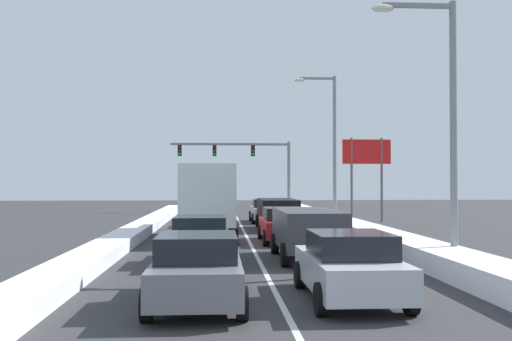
{
  "coord_description": "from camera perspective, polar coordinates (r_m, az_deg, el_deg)",
  "views": [
    {
      "loc": [
        -1.35,
        -6.36,
        2.61
      ],
      "look_at": [
        0.81,
        28.23,
        3.27
      ],
      "focal_mm": 42.22,
      "sensor_mm": 36.0,
      "label": 1
    }
  ],
  "objects": [
    {
      "name": "ground_plane",
      "position": [
        25.23,
        -0.5,
        -7.04
      ],
      "size": [
        121.51,
        121.51,
        0.0
      ],
      "primitive_type": "plane",
      "color": "#333335"
    },
    {
      "name": "lane_stripe_between_right_lane_and_center_lane",
      "position": [
        29.87,
        -0.98,
        -6.1
      ],
      "size": [
        0.14,
        51.41,
        0.01
      ],
      "primitive_type": "cube",
      "color": "silver",
      "rests_on": "ground"
    },
    {
      "name": "snow_bank_right_shoulder",
      "position": [
        30.55,
        9.04,
        -5.38
      ],
      "size": [
        1.57,
        51.41,
        0.64
      ],
      "primitive_type": "cube",
      "color": "white",
      "rests_on": "ground"
    },
    {
      "name": "snow_bank_left_shoulder",
      "position": [
        30.08,
        -11.17,
        -5.59
      ],
      "size": [
        1.27,
        51.41,
        0.49
      ],
      "primitive_type": "cube",
      "color": "white",
      "rests_on": "ground"
    },
    {
      "name": "sedan_silver_right_lane_nearest",
      "position": [
        13.58,
        8.82,
        -8.9
      ],
      "size": [
        2.0,
        4.5,
        1.51
      ],
      "color": "#B7BABF",
      "rests_on": "ground"
    },
    {
      "name": "suv_charcoal_right_lane_second",
      "position": [
        20.42,
        4.92,
        -5.57
      ],
      "size": [
        2.16,
        4.9,
        1.67
      ],
      "color": "#38383D",
      "rests_on": "ground"
    },
    {
      "name": "sedan_red_right_lane_third",
      "position": [
        26.15,
        2.6,
        -5.14
      ],
      "size": [
        2.0,
        4.5,
        1.51
      ],
      "color": "maroon",
      "rests_on": "ground"
    },
    {
      "name": "suv_black_right_lane_fourth",
      "position": [
        33.13,
        2.03,
        -3.85
      ],
      "size": [
        2.16,
        4.9,
        1.67
      ],
      "color": "black",
      "rests_on": "ground"
    },
    {
      "name": "sedan_white_right_lane_fifth",
      "position": [
        39.02,
        0.94,
        -3.81
      ],
      "size": [
        2.0,
        4.5,
        1.51
      ],
      "color": "silver",
      "rests_on": "ground"
    },
    {
      "name": "sedan_gray_center_lane_nearest",
      "position": [
        12.98,
        -5.57,
        -9.27
      ],
      "size": [
        2.0,
        4.5,
        1.51
      ],
      "color": "slate",
      "rests_on": "ground"
    },
    {
      "name": "sedan_green_center_lane_second",
      "position": [
        19.69,
        -5.31,
        -6.47
      ],
      "size": [
        2.0,
        4.5,
        1.51
      ],
      "color": "#1E5633",
      "rests_on": "ground"
    },
    {
      "name": "box_truck_center_lane_third",
      "position": [
        27.53,
        -4.52,
        -2.57
      ],
      "size": [
        2.53,
        7.2,
        3.36
      ],
      "color": "navy",
      "rests_on": "ground"
    },
    {
      "name": "sedan_tan_center_lane_fourth",
      "position": [
        35.69,
        -4.36,
        -4.06
      ],
      "size": [
        2.0,
        4.5,
        1.51
      ],
      "color": "#937F60",
      "rests_on": "ground"
    },
    {
      "name": "sedan_maroon_center_lane_fifth",
      "position": [
        41.73,
        -4.35,
        -3.63
      ],
      "size": [
        2.0,
        4.5,
        1.51
      ],
      "color": "maroon",
      "rests_on": "ground"
    },
    {
      "name": "traffic_light_gantry",
      "position": [
        53.19,
        -0.85,
        1.18
      ],
      "size": [
        10.6,
        0.47,
        6.2
      ],
      "color": "slate",
      "rests_on": "ground"
    },
    {
      "name": "street_lamp_right_near",
      "position": [
        19.44,
        17.21,
        5.72
      ],
      "size": [
        2.66,
        0.36,
        8.19
      ],
      "color": "gray",
      "rests_on": "ground"
    },
    {
      "name": "street_lamp_right_mid",
      "position": [
        37.48,
        6.97,
        3.2
      ],
      "size": [
        2.66,
        0.36,
        9.17
      ],
      "color": "gray",
      "rests_on": "ground"
    },
    {
      "name": "roadside_sign_right",
      "position": [
        40.09,
        10.44,
        0.94
      ],
      "size": [
        3.2,
        0.16,
        5.5
      ],
      "color": "#59595B",
      "rests_on": "ground"
    }
  ]
}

